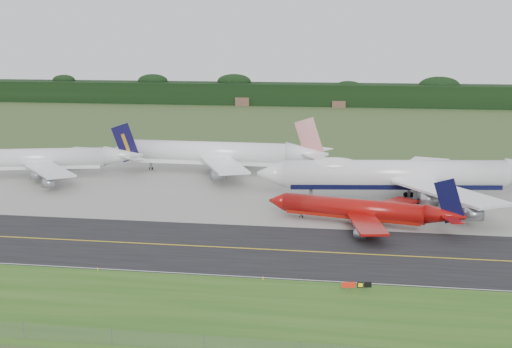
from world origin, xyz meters
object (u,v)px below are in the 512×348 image
Objects in this scene: taxiway_sign at (356,285)px; jet_red_737 at (364,210)px; jet_star_tail at (219,154)px; jet_ba_747 at (406,175)px; jet_navy_gold at (40,159)px.

jet_red_737 is at bearing 89.37° from taxiway_sign.
jet_star_tail is at bearing 114.39° from taxiway_sign.
jet_star_tail reaches higher than taxiway_sign.
jet_navy_gold is at bearing 172.40° from jet_ba_747.
jet_navy_gold is at bearing 157.35° from jet_red_737.
jet_ba_747 is 1.16× the size of jet_star_tail.
jet_star_tail is at bearing 129.29° from jet_red_737.
jet_ba_747 reaches higher than jet_star_tail.
jet_navy_gold reaches higher than jet_red_737.
jet_ba_747 is 65.07m from taxiway_sign.
jet_ba_747 is at bearing -7.60° from jet_navy_gold.
jet_ba_747 reaches higher than taxiway_sign.
jet_red_737 is 96.97m from jet_navy_gold.
jet_star_tail is at bearing 152.37° from jet_ba_747.
taxiway_sign is (41.19, -90.85, -4.45)m from jet_star_tail.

